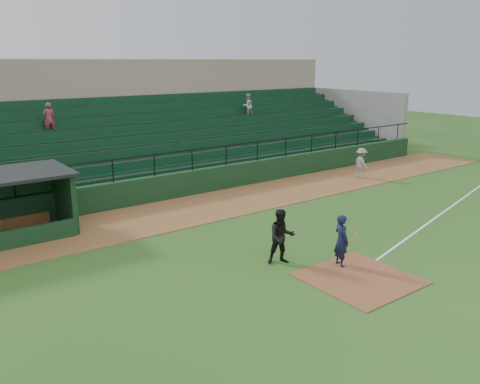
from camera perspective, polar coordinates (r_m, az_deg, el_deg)
ground at (r=15.91m, az=10.93°, el=-8.66°), size 90.00×90.00×0.00m
warning_track at (r=21.73m, az=-4.73°, el=-1.88°), size 40.00×4.00×0.03m
home_plate_dirt at (r=15.32m, az=13.72°, el=-9.73°), size 3.00×3.00×0.03m
foul_line at (r=22.73m, az=22.49°, el=-2.27°), size 17.49×4.44×0.01m
stadium_structure at (r=28.62m, az=-13.91°, el=6.55°), size 38.00×13.08×6.40m
batter_at_plate at (r=15.80m, az=11.72°, el=-5.56°), size 1.07×0.72×1.69m
umpire at (r=15.71m, az=4.86°, el=-5.21°), size 1.08×0.99×1.80m
runner at (r=27.86m, az=13.94°, el=3.30°), size 0.87×1.19×1.65m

